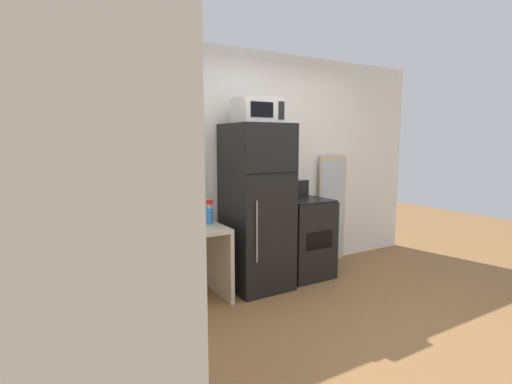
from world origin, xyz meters
TOP-DOWN VIEW (x-y plane):
  - ground_plane at (0.00, 0.00)m, footprint 12.00×12.00m
  - wall_back_white at (0.00, 1.70)m, footprint 5.00×0.10m
  - wall_left_brick at (-2.20, 0.00)m, footprint 0.10×4.00m
  - desk at (-1.13, 1.32)m, footprint 1.07×0.63m
  - desk_lamp at (-1.32, 1.35)m, footprint 0.14×0.12m
  - paper_towel_roll at (-0.95, 1.32)m, footprint 0.11×0.11m
  - coffee_mug at (-1.18, 1.24)m, footprint 0.08×0.08m
  - spray_bottle at (-0.69, 1.35)m, footprint 0.06×0.06m
  - refrigerator at (-0.17, 1.31)m, footprint 0.62×0.67m
  - microwave at (-0.17, 1.29)m, footprint 0.46×0.35m
  - oven_range at (0.48, 1.33)m, footprint 0.56×0.61m
  - leaning_mirror at (1.15, 1.59)m, footprint 0.44×0.03m

SIDE VIEW (x-z plane):
  - ground_plane at x=0.00m, z-range 0.00..0.00m
  - oven_range at x=0.48m, z-range -0.08..1.02m
  - desk at x=-1.13m, z-range 0.14..0.89m
  - leaning_mirror at x=1.15m, z-range 0.00..1.40m
  - coffee_mug at x=-1.18m, z-range 0.75..0.84m
  - spray_bottle at x=-0.69m, z-range 0.72..0.97m
  - paper_towel_roll at x=-0.95m, z-range 0.75..0.99m
  - refrigerator at x=-0.17m, z-range 0.00..1.77m
  - desk_lamp at x=-1.32m, z-range 0.81..1.17m
  - wall_back_white at x=0.00m, z-range 0.00..2.60m
  - wall_left_brick at x=-2.20m, z-range 0.00..2.60m
  - microwave at x=-0.17m, z-range 1.77..2.03m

